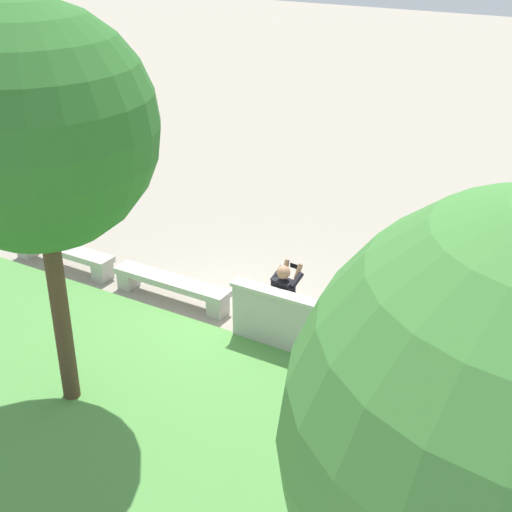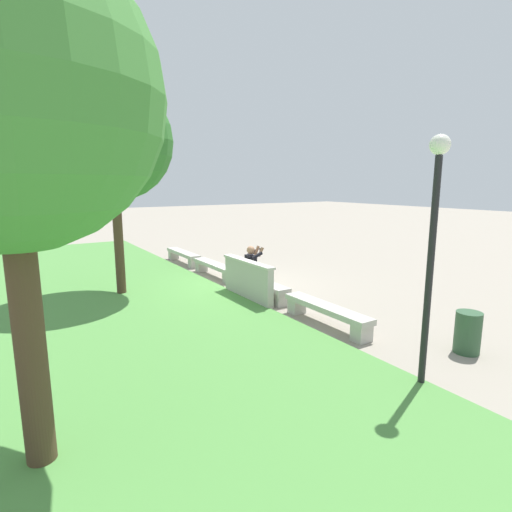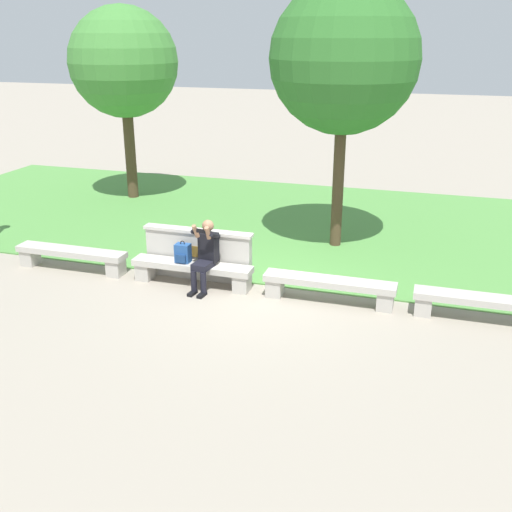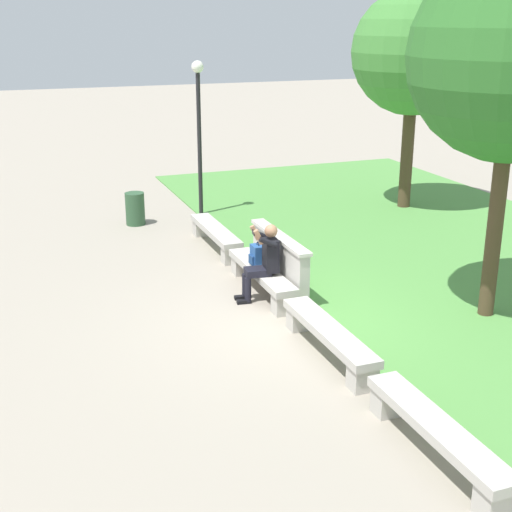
{
  "view_description": "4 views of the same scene",
  "coord_description": "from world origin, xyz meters",
  "px_view_note": "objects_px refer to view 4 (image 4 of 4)",
  "views": [
    {
      "loc": [
        -5.69,
        8.96,
        6.51
      ],
      "look_at": [
        -0.03,
        -0.73,
        0.93
      ],
      "focal_mm": 50.0,
      "sensor_mm": 36.0,
      "label": 1
    },
    {
      "loc": [
        -9.99,
        5.55,
        2.98
      ],
      "look_at": [
        -0.12,
        -0.68,
        0.84
      ],
      "focal_mm": 28.0,
      "sensor_mm": 36.0,
      "label": 2
    },
    {
      "loc": [
        2.96,
        -9.75,
        4.57
      ],
      "look_at": [
        0.18,
        -0.73,
        1.02
      ],
      "focal_mm": 42.0,
      "sensor_mm": 36.0,
      "label": 3
    },
    {
      "loc": [
        9.52,
        -4.19,
        4.61
      ],
      "look_at": [
        -0.68,
        -0.34,
        0.91
      ],
      "focal_mm": 50.0,
      "sensor_mm": 36.0,
      "label": 4
    }
  ],
  "objects_px": {
    "bench_near": "(261,275)",
    "bench_far": "(437,434)",
    "backpack": "(257,255)",
    "tree_behind_wall": "(414,53)",
    "bench_mid": "(329,336)",
    "person_photographer": "(264,258)",
    "bench_main": "(215,234)",
    "trash_bin": "(135,209)",
    "lamp_post": "(199,115)"
  },
  "relations": [
    {
      "from": "bench_near",
      "to": "trash_bin",
      "type": "bearing_deg",
      "value": -166.6
    },
    {
      "from": "tree_behind_wall",
      "to": "trash_bin",
      "type": "relative_size",
      "value": 7.02
    },
    {
      "from": "person_photographer",
      "to": "trash_bin",
      "type": "distance_m",
      "value": 5.46
    },
    {
      "from": "backpack",
      "to": "tree_behind_wall",
      "type": "distance_m",
      "value": 7.45
    },
    {
      "from": "backpack",
      "to": "trash_bin",
      "type": "distance_m",
      "value": 4.98
    },
    {
      "from": "bench_near",
      "to": "tree_behind_wall",
      "type": "relative_size",
      "value": 0.45
    },
    {
      "from": "bench_mid",
      "to": "person_photographer",
      "type": "xyz_separation_m",
      "value": [
        -2.32,
        -0.08,
        0.43
      ]
    },
    {
      "from": "bench_near",
      "to": "lamp_post",
      "type": "distance_m",
      "value": 5.7
    },
    {
      "from": "bench_main",
      "to": "bench_far",
      "type": "relative_size",
      "value": 1.0
    },
    {
      "from": "bench_mid",
      "to": "tree_behind_wall",
      "type": "bearing_deg",
      "value": 141.27
    },
    {
      "from": "bench_near",
      "to": "bench_far",
      "type": "distance_m",
      "value": 5.28
    },
    {
      "from": "trash_bin",
      "to": "lamp_post",
      "type": "relative_size",
      "value": 0.21
    },
    {
      "from": "bench_mid",
      "to": "person_photographer",
      "type": "distance_m",
      "value": 2.36
    },
    {
      "from": "bench_main",
      "to": "bench_mid",
      "type": "bearing_deg",
      "value": 0.0
    },
    {
      "from": "bench_near",
      "to": "person_photographer",
      "type": "xyz_separation_m",
      "value": [
        0.32,
        -0.08,
        0.43
      ]
    },
    {
      "from": "bench_mid",
      "to": "bench_far",
      "type": "distance_m",
      "value": 2.64
    },
    {
      "from": "backpack",
      "to": "tree_behind_wall",
      "type": "bearing_deg",
      "value": 126.12
    },
    {
      "from": "bench_mid",
      "to": "bench_near",
      "type": "bearing_deg",
      "value": 180.0
    },
    {
      "from": "bench_main",
      "to": "lamp_post",
      "type": "bearing_deg",
      "value": 169.94
    },
    {
      "from": "bench_main",
      "to": "backpack",
      "type": "distance_m",
      "value": 2.49
    },
    {
      "from": "tree_behind_wall",
      "to": "lamp_post",
      "type": "xyz_separation_m",
      "value": [
        -1.12,
        -4.99,
        -1.37
      ]
    },
    {
      "from": "bench_mid",
      "to": "tree_behind_wall",
      "type": "relative_size",
      "value": 0.45
    },
    {
      "from": "bench_mid",
      "to": "lamp_post",
      "type": "relative_size",
      "value": 0.65
    },
    {
      "from": "backpack",
      "to": "lamp_post",
      "type": "height_order",
      "value": "lamp_post"
    },
    {
      "from": "bench_main",
      "to": "person_photographer",
      "type": "bearing_deg",
      "value": -1.49
    },
    {
      "from": "bench_near",
      "to": "person_photographer",
      "type": "distance_m",
      "value": 0.54
    },
    {
      "from": "lamp_post",
      "to": "bench_main",
      "type": "bearing_deg",
      "value": -10.06
    },
    {
      "from": "bench_near",
      "to": "bench_mid",
      "type": "relative_size",
      "value": 1.0
    },
    {
      "from": "tree_behind_wall",
      "to": "bench_near",
      "type": "bearing_deg",
      "value": -52.67
    },
    {
      "from": "bench_near",
      "to": "backpack",
      "type": "relative_size",
      "value": 5.52
    },
    {
      "from": "bench_near",
      "to": "bench_far",
      "type": "xyz_separation_m",
      "value": [
        5.28,
        0.0,
        0.0
      ]
    },
    {
      "from": "bench_far",
      "to": "tree_behind_wall",
      "type": "distance_m",
      "value": 11.44
    },
    {
      "from": "bench_near",
      "to": "bench_mid",
      "type": "height_order",
      "value": "same"
    },
    {
      "from": "bench_main",
      "to": "lamp_post",
      "type": "xyz_separation_m",
      "value": [
        -2.64,
        0.47,
        2.08
      ]
    },
    {
      "from": "backpack",
      "to": "lamp_post",
      "type": "relative_size",
      "value": 0.12
    },
    {
      "from": "backpack",
      "to": "bench_near",
      "type": "bearing_deg",
      "value": 2.71
    },
    {
      "from": "bench_near",
      "to": "trash_bin",
      "type": "height_order",
      "value": "trash_bin"
    },
    {
      "from": "bench_main",
      "to": "tree_behind_wall",
      "type": "height_order",
      "value": "tree_behind_wall"
    },
    {
      "from": "trash_bin",
      "to": "lamp_post",
      "type": "distance_m",
      "value": 2.63
    },
    {
      "from": "bench_main",
      "to": "bench_far",
      "type": "xyz_separation_m",
      "value": [
        7.93,
        0.0,
        0.0
      ]
    },
    {
      "from": "bench_mid",
      "to": "lamp_post",
      "type": "xyz_separation_m",
      "value": [
        -7.92,
        0.47,
        2.08
      ]
    },
    {
      "from": "tree_behind_wall",
      "to": "lamp_post",
      "type": "height_order",
      "value": "tree_behind_wall"
    },
    {
      "from": "bench_far",
      "to": "trash_bin",
      "type": "bearing_deg",
      "value": -173.39
    },
    {
      "from": "trash_bin",
      "to": "person_photographer",
      "type": "bearing_deg",
      "value": 11.82
    },
    {
      "from": "bench_mid",
      "to": "tree_behind_wall",
      "type": "distance_m",
      "value": 9.38
    },
    {
      "from": "bench_far",
      "to": "backpack",
      "type": "relative_size",
      "value": 5.52
    },
    {
      "from": "bench_far",
      "to": "trash_bin",
      "type": "xyz_separation_m",
      "value": [
        -10.29,
        -1.19,
        0.07
      ]
    },
    {
      "from": "bench_far",
      "to": "tree_behind_wall",
      "type": "relative_size",
      "value": 0.45
    },
    {
      "from": "bench_near",
      "to": "backpack",
      "type": "xyz_separation_m",
      "value": [
        -0.17,
        -0.01,
        0.32
      ]
    },
    {
      "from": "bench_main",
      "to": "bench_near",
      "type": "relative_size",
      "value": 1.0
    }
  ]
}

